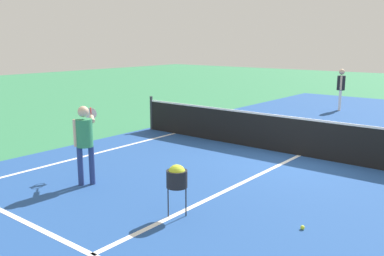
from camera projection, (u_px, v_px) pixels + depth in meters
name	position (u px, v px, depth m)	size (l,w,h in m)	color
ground_plane	(299.00, 156.00, 10.52)	(60.00, 60.00, 0.00)	#337F51
court_surface_inbounds	(299.00, 155.00, 10.52)	(10.62, 24.40, 0.00)	#234C93
line_service_near	(92.00, 255.00, 5.63)	(8.22, 0.10, 0.01)	white
line_center_service	(227.00, 190.00, 8.08)	(0.10, 6.40, 0.01)	white
net	(300.00, 136.00, 10.42)	(10.28, 0.09, 1.07)	#33383D
player_near	(85.00, 136.00, 8.23)	(0.90, 0.93, 1.58)	navy
player_far	(341.00, 85.00, 17.16)	(0.32, 0.40, 1.69)	white
ball_hopper	(177.00, 177.00, 6.74)	(0.34, 0.34, 0.87)	black
tennis_ball_mid_court	(303.00, 227.00, 6.39)	(0.07, 0.07, 0.07)	#CCE033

